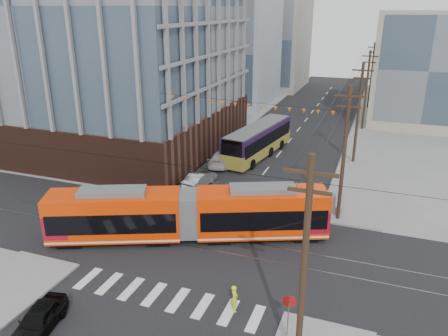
{
  "coord_description": "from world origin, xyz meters",
  "views": [
    {
      "loc": [
        10.84,
        -22.34,
        16.36
      ],
      "look_at": [
        -0.34,
        8.06,
        4.42
      ],
      "focal_mm": 35.0,
      "sensor_mm": 36.0,
      "label": 1
    }
  ],
  "objects": [
    {
      "name": "parked_car_silver",
      "position": [
        -4.94,
        13.7,
        0.72
      ],
      "size": [
        2.09,
        4.53,
        1.44
      ],
      "primitive_type": "imported",
      "rotation": [
        0.0,
        0.0,
        3.01
      ],
      "color": "#9CA2A8",
      "rests_on": "ground"
    },
    {
      "name": "pedestrian",
      "position": [
        4.25,
        -2.71,
        0.82
      ],
      "size": [
        0.6,
        0.71,
        1.64
      ],
      "primitive_type": "imported",
      "rotation": [
        0.0,
        0.0,
        1.98
      ],
      "color": "#E1FF1D",
      "rests_on": "ground"
    },
    {
      "name": "streetcar",
      "position": [
        -1.66,
        4.05,
        1.98
      ],
      "size": [
        20.0,
        10.69,
        3.95
      ],
      "primitive_type": null,
      "rotation": [
        0.0,
        0.0,
        0.4
      ],
      "color": "#EB3203",
      "rests_on": "ground"
    },
    {
      "name": "parked_car_white",
      "position": [
        -5.04,
        20.11,
        0.77
      ],
      "size": [
        2.74,
        5.52,
        1.54
      ],
      "primitive_type": "imported",
      "rotation": [
        0.0,
        0.0,
        3.25
      ],
      "color": "silver",
      "rests_on": "ground"
    },
    {
      "name": "bg_bldg_ne_near",
      "position": [
        16.0,
        48.0,
        8.0
      ],
      "size": [
        14.0,
        14.0,
        16.0
      ],
      "primitive_type": "cube",
      "color": "gray",
      "rests_on": "ground"
    },
    {
      "name": "bg_bldg_nw_near",
      "position": [
        -17.0,
        52.0,
        9.0
      ],
      "size": [
        18.0,
        16.0,
        18.0
      ],
      "primitive_type": "cube",
      "color": "#8C99A5",
      "rests_on": "ground"
    },
    {
      "name": "black_sedan",
      "position": [
        -5.03,
        -7.9,
        0.7
      ],
      "size": [
        2.44,
        4.38,
        1.41
      ],
      "primitive_type": "imported",
      "rotation": [
        0.0,
        0.0,
        0.2
      ],
      "color": "black",
      "rests_on": "ground"
    },
    {
      "name": "city_bus",
      "position": [
        -2.22,
        24.62,
        1.86
      ],
      "size": [
        4.85,
        13.44,
        3.73
      ],
      "primitive_type": null,
      "rotation": [
        0.0,
        0.0,
        -0.16
      ],
      "color": "#210F33",
      "rests_on": "ground"
    },
    {
      "name": "office_building",
      "position": [
        -22.0,
        23.0,
        14.3
      ],
      "size": [
        30.0,
        25.0,
        28.6
      ],
      "primitive_type": "cube",
      "color": "#381E16",
      "rests_on": "ground"
    },
    {
      "name": "stop_sign",
      "position": [
        7.56,
        -3.8,
        1.23
      ],
      "size": [
        0.84,
        0.84,
        2.45
      ],
      "primitive_type": null,
      "rotation": [
        0.0,
        0.0,
        0.14
      ],
      "color": "#9A0F0E",
      "rests_on": "ground"
    },
    {
      "name": "utility_pole_near",
      "position": [
        8.5,
        -6.0,
        5.5
      ],
      "size": [
        0.3,
        0.3,
        11.0
      ],
      "primitive_type": "cylinder",
      "color": "black",
      "rests_on": "ground"
    },
    {
      "name": "ground",
      "position": [
        0.0,
        0.0,
        0.0
      ],
      "size": [
        160.0,
        160.0,
        0.0
      ],
      "primitive_type": "plane",
      "color": "slate"
    },
    {
      "name": "bg_bldg_nw_far",
      "position": [
        -14.0,
        72.0,
        10.0
      ],
      "size": [
        16.0,
        18.0,
        20.0
      ],
      "primitive_type": "cube",
      "color": "gray",
      "rests_on": "ground"
    },
    {
      "name": "bg_bldg_ne_far",
      "position": [
        18.0,
        68.0,
        7.0
      ],
      "size": [
        16.0,
        16.0,
        14.0
      ],
      "primitive_type": "cube",
      "color": "#8C99A5",
      "rests_on": "ground"
    },
    {
      "name": "utility_pole_far",
      "position": [
        8.5,
        56.0,
        5.5
      ],
      "size": [
        0.3,
        0.3,
        11.0
      ],
      "primitive_type": "cylinder",
      "color": "black",
      "rests_on": "ground"
    },
    {
      "name": "jersey_barrier",
      "position": [
        8.3,
        13.52,
        0.38
      ],
      "size": [
        1.19,
        3.9,
        0.77
      ],
      "primitive_type": "cube",
      "rotation": [
        0.0,
        0.0,
        0.09
      ],
      "color": "gray",
      "rests_on": "ground"
    },
    {
      "name": "parked_car_grey",
      "position": [
        -4.99,
        23.79,
        0.65
      ],
      "size": [
        3.28,
        5.05,
        1.29
      ],
      "primitive_type": "imported",
      "rotation": [
        0.0,
        0.0,
        2.88
      ],
      "color": "#4E5158",
      "rests_on": "ground"
    }
  ]
}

